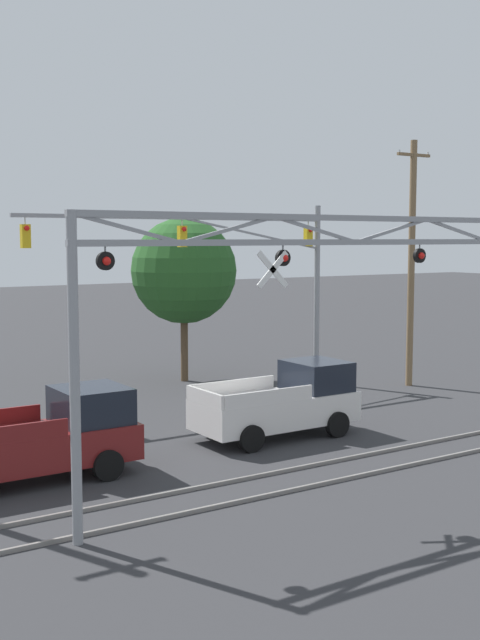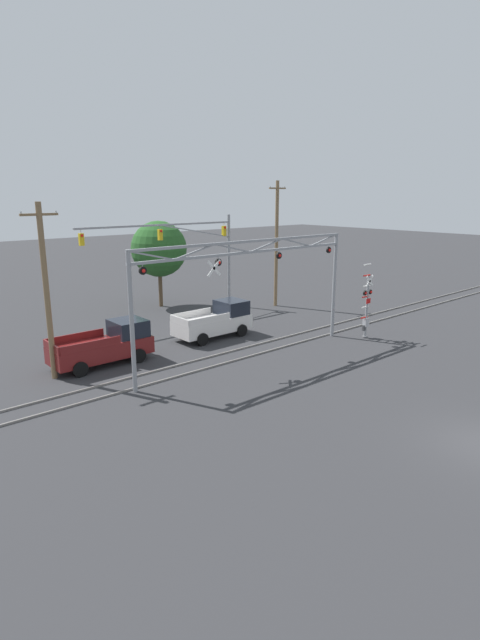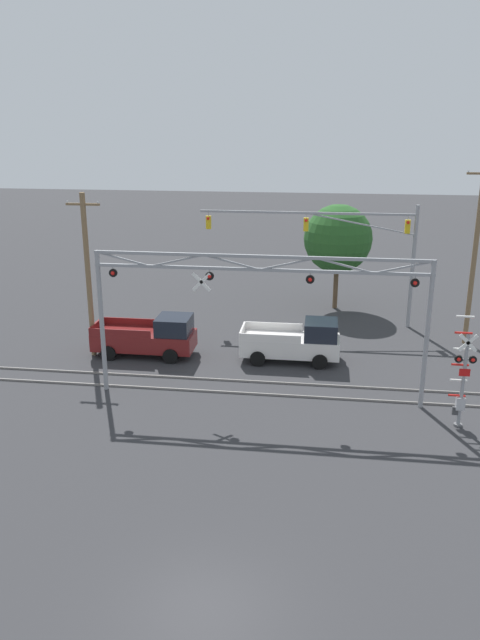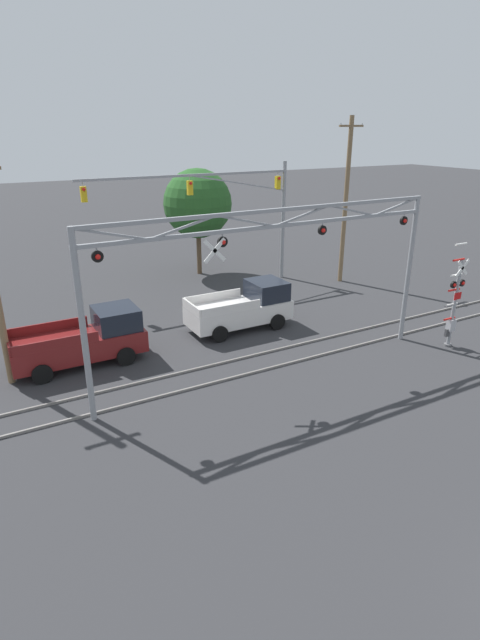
{
  "view_description": "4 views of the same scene",
  "coord_description": "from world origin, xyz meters",
  "px_view_note": "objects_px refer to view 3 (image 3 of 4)",
  "views": [
    {
      "loc": [
        -13.27,
        -1.63,
        6.23
      ],
      "look_at": [
        -2.19,
        15.28,
        4.15
      ],
      "focal_mm": 45.0,
      "sensor_mm": 36.0,
      "label": 1
    },
    {
      "loc": [
        -18.2,
        -6.73,
        9.19
      ],
      "look_at": [
        -0.11,
        14.14,
        2.2
      ],
      "focal_mm": 28.0,
      "sensor_mm": 36.0,
      "label": 2
    },
    {
      "loc": [
        2.75,
        -13.08,
        12.37
      ],
      "look_at": [
        -1.06,
        14.87,
        3.3
      ],
      "focal_mm": 35.0,
      "sensor_mm": 36.0,
      "label": 3
    },
    {
      "loc": [
        -10.16,
        -2.26,
        9.6
      ],
      "look_at": [
        -1.31,
        13.78,
        2.48
      ],
      "focal_mm": 28.0,
      "sensor_mm": 36.0,
      "label": 4
    }
  ],
  "objects_px": {
    "crossing_gantry": "(259,294)",
    "pickup_truck_following": "(150,337)",
    "utility_pole_right": "(475,254)",
    "crossing_signal_mast": "(462,382)",
    "traffic_signal_span": "(358,241)",
    "utility_pole_left": "(88,274)",
    "background_tree_beyond_span": "(338,239)",
    "pickup_truck_lead": "(296,342)"
  },
  "relations": [
    {
      "from": "crossing_signal_mast",
      "to": "background_tree_beyond_span",
      "type": "xyz_separation_m",
      "value": [
        -5.0,
        16.93,
        2.81
      ]
    },
    {
      "from": "utility_pole_right",
      "to": "background_tree_beyond_span",
      "type": "distance_m",
      "value": 9.67
    },
    {
      "from": "crossing_signal_mast",
      "to": "utility_pole_right",
      "type": "height_order",
      "value": "utility_pole_right"
    },
    {
      "from": "crossing_signal_mast",
      "to": "utility_pole_left",
      "type": "relative_size",
      "value": 0.55
    },
    {
      "from": "pickup_truck_following",
      "to": "pickup_truck_lead",
      "type": "bearing_deg",
      "value": 1.91
    },
    {
      "from": "pickup_truck_lead",
      "to": "utility_pole_right",
      "type": "xyz_separation_m",
      "value": [
        9.61,
        4.11,
        4.2
      ]
    },
    {
      "from": "traffic_signal_span",
      "to": "utility_pole_left",
      "type": "distance_m",
      "value": 16.18
    },
    {
      "from": "pickup_truck_lead",
      "to": "utility_pole_left",
      "type": "xyz_separation_m",
      "value": [
        -11.09,
        -0.61,
        3.5
      ]
    },
    {
      "from": "traffic_signal_span",
      "to": "utility_pole_left",
      "type": "height_order",
      "value": "utility_pole_left"
    },
    {
      "from": "crossing_signal_mast",
      "to": "utility_pole_right",
      "type": "xyz_separation_m",
      "value": [
        2.43,
        10.76,
        3.27
      ]
    },
    {
      "from": "utility_pole_left",
      "to": "traffic_signal_span",
      "type": "bearing_deg",
      "value": 27.01
    },
    {
      "from": "crossing_gantry",
      "to": "traffic_signal_span",
      "type": "relative_size",
      "value": 1.13
    },
    {
      "from": "pickup_truck_following",
      "to": "utility_pole_left",
      "type": "relative_size",
      "value": 0.62
    },
    {
      "from": "crossing_signal_mast",
      "to": "utility_pole_right",
      "type": "distance_m",
      "value": 11.51
    },
    {
      "from": "crossing_signal_mast",
      "to": "utility_pole_right",
      "type": "relative_size",
      "value": 0.48
    },
    {
      "from": "utility_pole_left",
      "to": "background_tree_beyond_span",
      "type": "bearing_deg",
      "value": 39.39
    },
    {
      "from": "crossing_gantry",
      "to": "utility_pole_right",
      "type": "bearing_deg",
      "value": 39.22
    },
    {
      "from": "crossing_gantry",
      "to": "utility_pole_left",
      "type": "bearing_deg",
      "value": 155.59
    },
    {
      "from": "pickup_truck_following",
      "to": "background_tree_beyond_span",
      "type": "relative_size",
      "value": 0.78
    },
    {
      "from": "traffic_signal_span",
      "to": "crossing_signal_mast",
      "type": "bearing_deg",
      "value": -73.89
    },
    {
      "from": "crossing_signal_mast",
      "to": "pickup_truck_lead",
      "type": "xyz_separation_m",
      "value": [
        -7.18,
        6.65,
        -0.93
      ]
    },
    {
      "from": "pickup_truck_following",
      "to": "background_tree_beyond_span",
      "type": "height_order",
      "value": "background_tree_beyond_span"
    },
    {
      "from": "background_tree_beyond_span",
      "to": "utility_pole_right",
      "type": "bearing_deg",
      "value": -39.7
    },
    {
      "from": "traffic_signal_span",
      "to": "background_tree_beyond_span",
      "type": "distance_m",
      "value": 3.77
    },
    {
      "from": "crossing_gantry",
      "to": "traffic_signal_span",
      "type": "xyz_separation_m",
      "value": [
        4.82,
        11.69,
        0.32
      ]
    },
    {
      "from": "utility_pole_right",
      "to": "crossing_signal_mast",
      "type": "bearing_deg",
      "value": -102.72
    },
    {
      "from": "utility_pole_right",
      "to": "background_tree_beyond_span",
      "type": "height_order",
      "value": "utility_pole_right"
    },
    {
      "from": "crossing_gantry",
      "to": "traffic_signal_span",
      "type": "distance_m",
      "value": 12.65
    },
    {
      "from": "pickup_truck_lead",
      "to": "utility_pole_right",
      "type": "bearing_deg",
      "value": 23.17
    },
    {
      "from": "crossing_gantry",
      "to": "pickup_truck_following",
      "type": "height_order",
      "value": "crossing_gantry"
    },
    {
      "from": "traffic_signal_span",
      "to": "background_tree_beyond_span",
      "type": "relative_size",
      "value": 1.86
    },
    {
      "from": "crossing_signal_mast",
      "to": "background_tree_beyond_span",
      "type": "relative_size",
      "value": 0.69
    },
    {
      "from": "crossing_gantry",
      "to": "pickup_truck_following",
      "type": "relative_size",
      "value": 2.72
    },
    {
      "from": "pickup_truck_lead",
      "to": "background_tree_beyond_span",
      "type": "height_order",
      "value": "background_tree_beyond_span"
    },
    {
      "from": "pickup_truck_following",
      "to": "background_tree_beyond_span",
      "type": "distance_m",
      "value": 15.09
    },
    {
      "from": "pickup_truck_lead",
      "to": "background_tree_beyond_span",
      "type": "distance_m",
      "value": 11.15
    },
    {
      "from": "crossing_gantry",
      "to": "traffic_signal_span",
      "type": "bearing_deg",
      "value": 67.59
    },
    {
      "from": "pickup_truck_lead",
      "to": "pickup_truck_following",
      "type": "distance_m",
      "value": 7.95
    },
    {
      "from": "traffic_signal_span",
      "to": "utility_pole_right",
      "type": "height_order",
      "value": "utility_pole_right"
    },
    {
      "from": "pickup_truck_lead",
      "to": "pickup_truck_following",
      "type": "xyz_separation_m",
      "value": [
        -7.95,
        -0.27,
        0.0
      ]
    },
    {
      "from": "crossing_gantry",
      "to": "background_tree_beyond_span",
      "type": "height_order",
      "value": "background_tree_beyond_span"
    },
    {
      "from": "crossing_signal_mast",
      "to": "utility_pole_left",
      "type": "height_order",
      "value": "utility_pole_left"
    }
  ]
}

